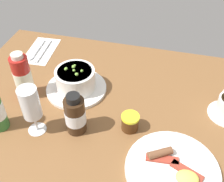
{
  "coord_description": "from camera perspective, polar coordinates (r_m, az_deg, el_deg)",
  "views": [
    {
      "loc": [
        -16.79,
        59.62,
        66.47
      ],
      "look_at": [
        -0.91,
        -2.32,
        8.03
      ],
      "focal_mm": 43.95,
      "sensor_mm": 36.0,
      "label": 1
    }
  ],
  "objects": [
    {
      "name": "cutlery_setting",
      "position": [
        1.22,
        -14.63,
        8.07
      ],
      "size": [
        12.3,
        20.65,
        0.9
      ],
      "color": "white",
      "rests_on": "ground_plane"
    },
    {
      "name": "sauce_bottle_red",
      "position": [
        0.97,
        -18.06,
        2.8
      ],
      "size": [
        6.02,
        6.02,
        17.41
      ],
      "color": "#B21E19",
      "rests_on": "ground_plane"
    },
    {
      "name": "porridge_bowl",
      "position": [
        0.97,
        -7.57,
        2.09
      ],
      "size": [
        21.54,
        21.54,
        9.34
      ],
      "color": "white",
      "rests_on": "ground_plane"
    },
    {
      "name": "sauce_bottle_brown",
      "position": [
        0.82,
        -7.65,
        -4.96
      ],
      "size": [
        6.32,
        6.32,
        14.28
      ],
      "color": "#382314",
      "rests_on": "ground_plane"
    },
    {
      "name": "wine_glass",
      "position": [
        0.81,
        -16.6,
        -2.78
      ],
      "size": [
        5.64,
        5.64,
        16.85
      ],
      "color": "white",
      "rests_on": "ground_plane"
    },
    {
      "name": "ground_plane",
      "position": [
        0.92,
        -0.91,
        -5.24
      ],
      "size": [
        110.0,
        84.0,
        3.0
      ],
      "primitive_type": "cube",
      "color": "brown"
    },
    {
      "name": "breakfast_plate",
      "position": [
        0.79,
        12.52,
        -15.7
      ],
      "size": [
        25.7,
        25.7,
        3.7
      ],
      "color": "white",
      "rests_on": "ground_plane"
    },
    {
      "name": "jam_jar",
      "position": [
        0.85,
        3.78,
        -6.49
      ],
      "size": [
        5.57,
        5.57,
        5.53
      ],
      "color": "#492811",
      "rests_on": "ground_plane"
    }
  ]
}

